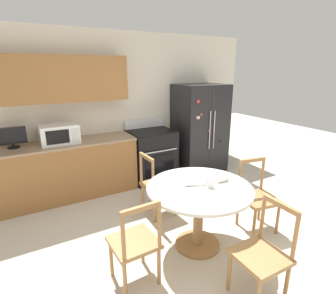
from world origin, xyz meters
TOP-DOWN VIEW (x-y plane):
  - ground_plane at (0.00, 0.00)m, footprint 14.00×14.00m
  - back_wall at (-0.30, 2.59)m, footprint 5.20×0.44m
  - kitchen_counter at (-1.11, 2.29)m, footprint 2.20×0.64m
  - refrigerator at (1.42, 2.22)m, footprint 0.94×0.75m
  - oven_range at (0.38, 2.26)m, footprint 0.78×0.68m
  - microwave at (-1.14, 2.29)m, footprint 0.54×0.39m
  - countertop_tv at (-1.76, 2.35)m, footprint 0.38×0.16m
  - dining_table at (-0.02, 0.25)m, footprint 1.16×1.16m
  - dining_chair_right at (0.83, 0.17)m, footprint 0.49×0.49m
  - dining_chair_near at (0.05, -0.60)m, footprint 0.43×0.43m
  - dining_chair_far at (-0.10, 1.10)m, footprint 0.44×0.44m
  - dining_chair_left at (-0.86, 0.10)m, footprint 0.44×0.44m
  - candle_glass at (0.06, 0.18)m, footprint 0.09×0.09m
  - folded_napkin at (0.28, 0.22)m, footprint 0.15×0.06m
  - mail_stack at (0.00, 0.41)m, footprint 0.34×0.37m

SIDE VIEW (x-z plane):
  - ground_plane at x=0.00m, z-range 0.00..0.00m
  - dining_chair_right at x=0.83m, z-range -0.02..0.89m
  - dining_chair_near at x=0.05m, z-range -0.02..0.89m
  - dining_chair_far at x=-0.10m, z-range -0.02..0.89m
  - dining_chair_left at x=-0.86m, z-range -0.02..0.89m
  - kitchen_counter at x=-1.11m, z-range 0.00..0.90m
  - oven_range at x=0.38m, z-range -0.07..1.01m
  - dining_table at x=-0.02m, z-range 0.22..0.98m
  - mail_stack at x=0.00m, z-range 0.75..0.78m
  - folded_napkin at x=0.28m, z-range 0.75..0.80m
  - candle_glass at x=0.06m, z-range 0.75..0.84m
  - refrigerator at x=1.42m, z-range 0.00..1.70m
  - microwave at x=-1.14m, z-range 0.90..1.19m
  - countertop_tv at x=-1.76m, z-range 0.91..1.21m
  - back_wall at x=-0.30m, z-range 0.15..2.75m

